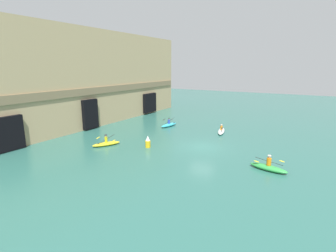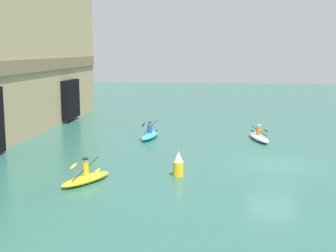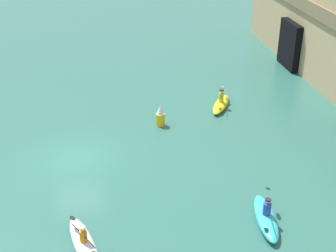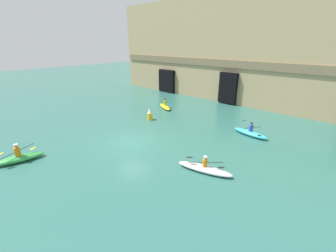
{
  "view_description": "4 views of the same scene",
  "coord_description": "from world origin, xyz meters",
  "px_view_note": "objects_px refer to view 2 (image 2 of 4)",
  "views": [
    {
      "loc": [
        -23.63,
        -9.86,
        8.0
      ],
      "look_at": [
        0.81,
        4.53,
        1.49
      ],
      "focal_mm": 28.0,
      "sensor_mm": 36.0,
      "label": 1
    },
    {
      "loc": [
        -24.4,
        2.47,
        5.98
      ],
      "look_at": [
        0.94,
        5.69,
        1.78
      ],
      "focal_mm": 50.0,
      "sensor_mm": 36.0,
      "label": 2
    },
    {
      "loc": [
        20.4,
        1.19,
        12.29
      ],
      "look_at": [
        0.2,
        4.61,
        1.54
      ],
      "focal_mm": 50.0,
      "sensor_mm": 36.0,
      "label": 3
    },
    {
      "loc": [
        12.94,
        -9.8,
        7.41
      ],
      "look_at": [
        1.64,
        2.45,
        1.1
      ],
      "focal_mm": 24.0,
      "sensor_mm": 36.0,
      "label": 4
    }
  ],
  "objects_px": {
    "kayak_yellow": "(86,178)",
    "kayak_white": "(259,137)",
    "marker_buoy": "(178,165)",
    "kayak_cyan": "(150,135)"
  },
  "relations": [
    {
      "from": "kayak_yellow",
      "to": "marker_buoy",
      "type": "distance_m",
      "value": 4.38
    },
    {
      "from": "kayak_yellow",
      "to": "kayak_cyan",
      "type": "bearing_deg",
      "value": -157.71
    },
    {
      "from": "kayak_cyan",
      "to": "kayak_white",
      "type": "distance_m",
      "value": 7.28
    },
    {
      "from": "kayak_cyan",
      "to": "kayak_white",
      "type": "bearing_deg",
      "value": -79.25
    },
    {
      "from": "kayak_white",
      "to": "marker_buoy",
      "type": "height_order",
      "value": "marker_buoy"
    },
    {
      "from": "marker_buoy",
      "to": "kayak_yellow",
      "type": "bearing_deg",
      "value": 113.23
    },
    {
      "from": "kayak_cyan",
      "to": "kayak_yellow",
      "type": "xyz_separation_m",
      "value": [
        -10.88,
        1.11,
        -0.01
      ]
    },
    {
      "from": "kayak_yellow",
      "to": "kayak_white",
      "type": "distance_m",
      "value": 14.0
    },
    {
      "from": "kayak_cyan",
      "to": "marker_buoy",
      "type": "distance_m",
      "value": 9.61
    },
    {
      "from": "kayak_yellow",
      "to": "kayak_white",
      "type": "height_order",
      "value": "kayak_yellow"
    }
  ]
}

